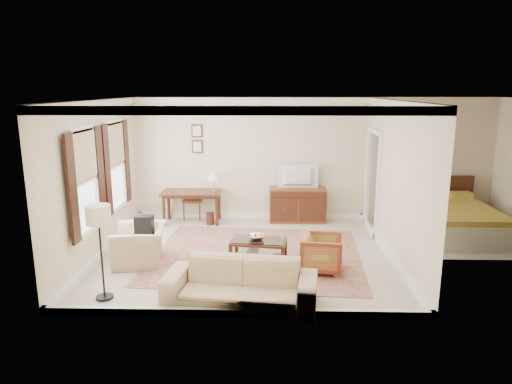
{
  "coord_description": "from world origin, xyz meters",
  "views": [
    {
      "loc": [
        0.41,
        -8.25,
        3.11
      ],
      "look_at": [
        0.2,
        0.3,
        1.15
      ],
      "focal_mm": 32.0,
      "sensor_mm": 36.0,
      "label": 1
    }
  ],
  "objects_px": {
    "sideboard": "(297,205)",
    "tv": "(298,169)",
    "writing_desk": "(192,196)",
    "club_armchair": "(140,239)",
    "coffee_table": "(259,245)",
    "striped_armchair": "(322,251)",
    "sofa": "(240,276)"
  },
  "relations": [
    {
      "from": "writing_desk",
      "to": "club_armchair",
      "type": "xyz_separation_m",
      "value": [
        -0.54,
        -2.53,
        -0.19
      ]
    },
    {
      "from": "writing_desk",
      "to": "club_armchair",
      "type": "relative_size",
      "value": 1.34
    },
    {
      "from": "writing_desk",
      "to": "tv",
      "type": "height_order",
      "value": "tv"
    },
    {
      "from": "tv",
      "to": "sofa",
      "type": "xyz_separation_m",
      "value": [
        -1.1,
        -4.27,
        -0.83
      ]
    },
    {
      "from": "striped_armchair",
      "to": "sofa",
      "type": "height_order",
      "value": "sofa"
    },
    {
      "from": "sideboard",
      "to": "tv",
      "type": "relative_size",
      "value": 1.46
    },
    {
      "from": "tv",
      "to": "coffee_table",
      "type": "height_order",
      "value": "tv"
    },
    {
      "from": "sideboard",
      "to": "club_armchair",
      "type": "xyz_separation_m",
      "value": [
        -3.02,
        -2.69,
        0.04
      ]
    },
    {
      "from": "coffee_table",
      "to": "sideboard",
      "type": "bearing_deg",
      "value": 71.47
    },
    {
      "from": "striped_armchair",
      "to": "club_armchair",
      "type": "bearing_deg",
      "value": 92.2
    },
    {
      "from": "coffee_table",
      "to": "striped_armchair",
      "type": "relative_size",
      "value": 1.48
    },
    {
      "from": "writing_desk",
      "to": "tv",
      "type": "relative_size",
      "value": 1.52
    },
    {
      "from": "club_armchair",
      "to": "sofa",
      "type": "distance_m",
      "value": 2.5
    },
    {
      "from": "sideboard",
      "to": "writing_desk",
      "type": "bearing_deg",
      "value": -176.3
    },
    {
      "from": "tv",
      "to": "striped_armchair",
      "type": "relative_size",
      "value": 1.27
    },
    {
      "from": "writing_desk",
      "to": "coffee_table",
      "type": "distance_m",
      "value": 2.94
    },
    {
      "from": "sideboard",
      "to": "sofa",
      "type": "bearing_deg",
      "value": -104.4
    },
    {
      "from": "writing_desk",
      "to": "sofa",
      "type": "height_order",
      "value": "sofa"
    },
    {
      "from": "writing_desk",
      "to": "striped_armchair",
      "type": "xyz_separation_m",
      "value": [
        2.71,
        -2.85,
        -0.29
      ]
    },
    {
      "from": "writing_desk",
      "to": "striped_armchair",
      "type": "relative_size",
      "value": 1.93
    },
    {
      "from": "sideboard",
      "to": "sofa",
      "type": "xyz_separation_m",
      "value": [
        -1.1,
        -4.29,
        0.03
      ]
    },
    {
      "from": "tv",
      "to": "club_armchair",
      "type": "xyz_separation_m",
      "value": [
        -3.02,
        -2.67,
        -0.82
      ]
    },
    {
      "from": "writing_desk",
      "to": "sideboard",
      "type": "distance_m",
      "value": 2.5
    },
    {
      "from": "writing_desk",
      "to": "club_armchair",
      "type": "distance_m",
      "value": 2.59
    },
    {
      "from": "coffee_table",
      "to": "club_armchair",
      "type": "relative_size",
      "value": 1.03
    },
    {
      "from": "tv",
      "to": "sofa",
      "type": "distance_m",
      "value": 4.49
    },
    {
      "from": "sofa",
      "to": "tv",
      "type": "bearing_deg",
      "value": 82.68
    },
    {
      "from": "writing_desk",
      "to": "striped_armchair",
      "type": "height_order",
      "value": "writing_desk"
    },
    {
      "from": "striped_armchair",
      "to": "sofa",
      "type": "relative_size",
      "value": 0.32
    },
    {
      "from": "writing_desk",
      "to": "tv",
      "type": "bearing_deg",
      "value": 3.24
    },
    {
      "from": "coffee_table",
      "to": "club_armchair",
      "type": "xyz_separation_m",
      "value": [
        -2.15,
        -0.09,
        0.13
      ]
    },
    {
      "from": "coffee_table",
      "to": "sofa",
      "type": "height_order",
      "value": "sofa"
    }
  ]
}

